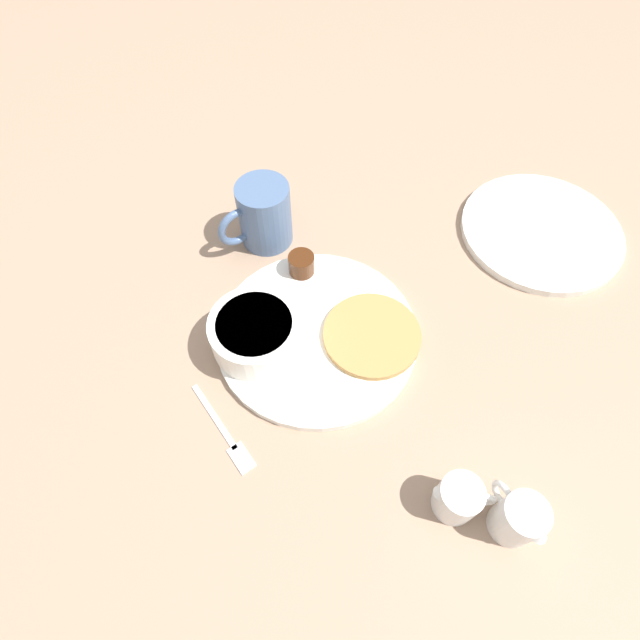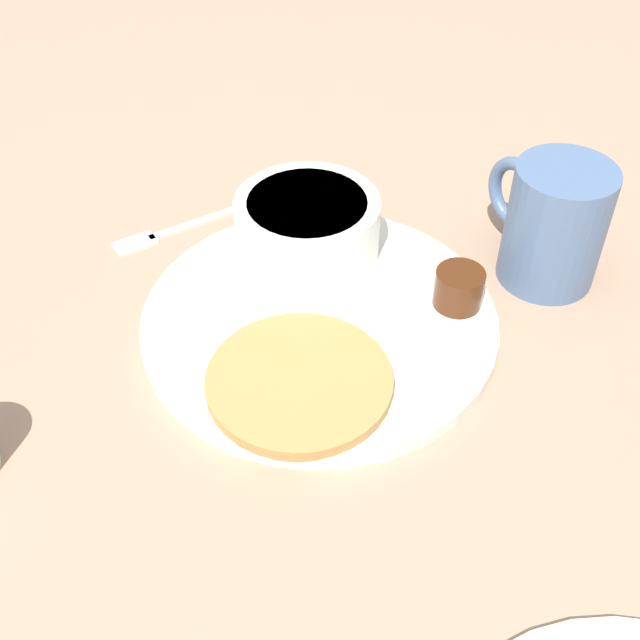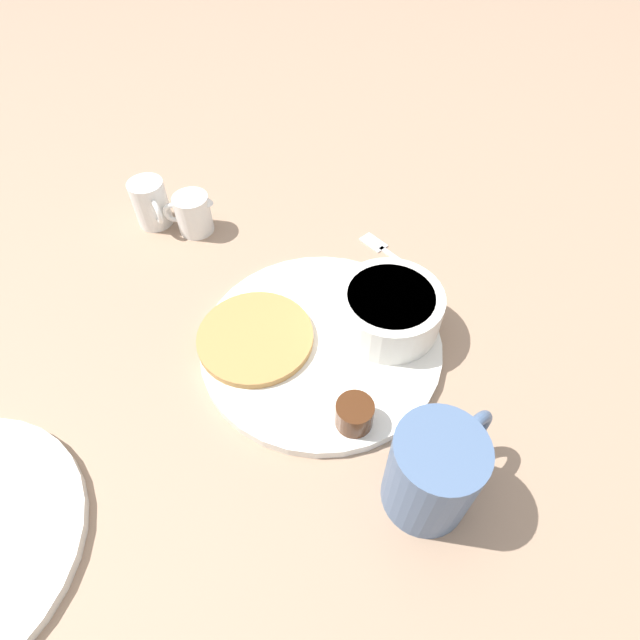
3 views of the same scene
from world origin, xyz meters
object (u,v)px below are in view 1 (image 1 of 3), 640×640
object	(u,v)px
creamer_pitcher_near	(458,498)
fork	(227,437)
coffee_mug	(263,215)
creamer_pitcher_far	(518,518)
bowl	(256,332)
plate	(317,334)

from	to	relation	value
creamer_pitcher_near	fork	xyz separation A→B (m)	(-0.16, 0.22, -0.03)
coffee_mug	creamer_pitcher_near	distance (m)	0.46
creamer_pitcher_near	creamer_pitcher_far	xyz separation A→B (m)	(0.03, -0.05, 0.01)
creamer_pitcher_far	fork	bearing A→B (deg)	125.74
bowl	fork	bearing A→B (deg)	-140.06
plate	creamer_pitcher_far	world-z (taller)	creamer_pitcher_far
creamer_pitcher_near	plate	bearing A→B (deg)	88.05
plate	fork	world-z (taller)	plate
plate	coffee_mug	bearing A→B (deg)	77.09
fork	creamer_pitcher_near	bearing A→B (deg)	-53.56
coffee_mug	creamer_pitcher_near	bearing A→B (deg)	-96.55
bowl	plate	bearing A→B (deg)	-24.94
creamer_pitcher_near	fork	distance (m)	0.27
coffee_mug	creamer_pitcher_near	xyz separation A→B (m)	(-0.05, -0.46, -0.02)
bowl	creamer_pitcher_far	xyz separation A→B (m)	(0.10, -0.35, -0.00)
fork	coffee_mug	bearing A→B (deg)	48.04
coffee_mug	fork	world-z (taller)	coffee_mug
bowl	coffee_mug	bearing A→B (deg)	53.39
plate	bowl	world-z (taller)	bowl
coffee_mug	creamer_pitcher_far	world-z (taller)	coffee_mug
creamer_pitcher_near	creamer_pitcher_far	bearing A→B (deg)	-57.35
creamer_pitcher_far	fork	world-z (taller)	creamer_pitcher_far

